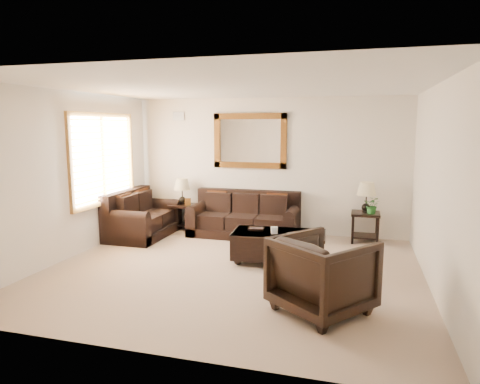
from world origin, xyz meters
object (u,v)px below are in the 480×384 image
(end_table_left, at_px, (182,196))
(end_table_right, at_px, (366,203))
(coffee_table, at_px, (279,244))
(sofa, at_px, (245,220))
(armchair, at_px, (323,271))
(loveseat, at_px, (141,219))

(end_table_left, height_order, end_table_right, end_table_right)
(coffee_table, bearing_deg, sofa, 118.45)
(armchair, bearing_deg, end_table_left, -8.54)
(end_table_right, bearing_deg, loveseat, -170.44)
(end_table_left, xyz_separation_m, coffee_table, (2.34, -1.65, -0.39))
(loveseat, relative_size, end_table_right, 1.42)
(coffee_table, relative_size, armchair, 1.52)
(coffee_table, bearing_deg, end_table_right, 47.14)
(coffee_table, distance_m, armchair, 1.87)
(end_table_right, relative_size, armchair, 1.14)
(end_table_left, bearing_deg, sofa, -5.59)
(loveseat, bearing_deg, armchair, -124.80)
(loveseat, height_order, coffee_table, loveseat)
(end_table_right, xyz_separation_m, coffee_table, (-1.33, -1.64, -0.43))
(end_table_left, distance_m, armchair, 4.59)
(sofa, relative_size, coffee_table, 1.42)
(end_table_left, xyz_separation_m, armchair, (3.16, -3.33, -0.20))
(sofa, bearing_deg, loveseat, -163.15)
(sofa, relative_size, loveseat, 1.33)
(end_table_right, height_order, armchair, end_table_right)
(sofa, height_order, coffee_table, sofa)
(loveseat, xyz_separation_m, armchair, (3.74, -2.60, 0.16))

